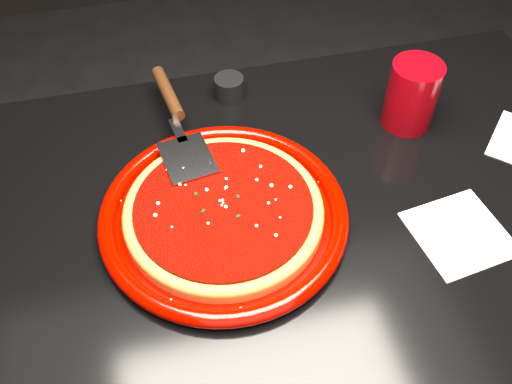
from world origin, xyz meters
TOP-DOWN VIEW (x-y plane):
  - table at (0.00, 0.00)m, footprint 1.20×0.80m
  - plate at (-0.11, 0.02)m, footprint 0.46×0.46m
  - pizza_crust at (-0.11, 0.02)m, footprint 0.37×0.37m
  - pizza_crust_rim at (-0.11, 0.02)m, footprint 0.37×0.37m
  - pizza_sauce at (-0.11, 0.02)m, footprint 0.33×0.33m
  - parmesan_dusting at (-0.11, 0.02)m, footprint 0.27×0.27m
  - basil_flecks at (-0.11, 0.02)m, footprint 0.25×0.25m
  - pizza_server at (-0.15, 0.22)m, footprint 0.15×0.35m
  - cup at (0.27, 0.17)m, footprint 0.12×0.12m
  - napkin_a at (0.25, -0.09)m, footprint 0.16×0.16m
  - ramekin at (-0.04, 0.32)m, footprint 0.06×0.06m

SIDE VIEW (x-z plane):
  - table at x=0.00m, z-range 0.00..0.75m
  - napkin_a at x=0.25m, z-range 0.75..0.75m
  - plate at x=-0.11m, z-range 0.75..0.78m
  - pizza_crust at x=-0.11m, z-range 0.76..0.78m
  - ramekin at x=-0.04m, z-range 0.75..0.79m
  - pizza_crust_rim at x=-0.11m, z-range 0.77..0.79m
  - pizza_sauce at x=-0.11m, z-range 0.78..0.79m
  - basil_flecks at x=-0.11m, z-range 0.79..0.79m
  - parmesan_dusting at x=-0.11m, z-range 0.79..0.79m
  - pizza_server at x=-0.15m, z-range 0.79..0.81m
  - cup at x=0.27m, z-range 0.75..0.88m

